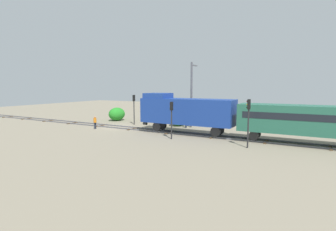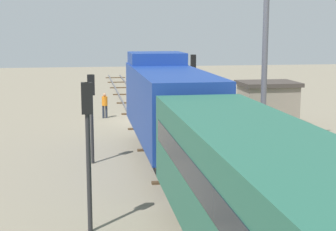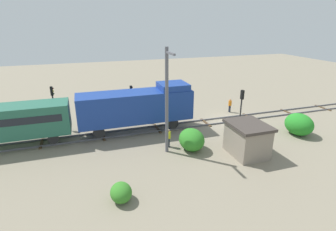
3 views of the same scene
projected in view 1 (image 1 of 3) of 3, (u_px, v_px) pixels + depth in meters
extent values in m
plane|color=gray|center=(117.00, 127.00, 35.76)|extent=(99.76, 99.76, 0.00)
cube|color=#595960|center=(120.00, 126.00, 36.38)|extent=(0.10, 66.51, 0.16)
cube|color=#595960|center=(113.00, 127.00, 35.12)|extent=(0.10, 66.51, 0.16)
cube|color=#4C3823|center=(9.00, 117.00, 47.62)|extent=(2.40, 0.24, 0.09)
cube|color=#4C3823|center=(28.00, 119.00, 44.98)|extent=(2.40, 0.24, 0.09)
cube|color=#4C3823|center=(49.00, 121.00, 42.34)|extent=(2.40, 0.24, 0.09)
cube|color=#4C3823|center=(74.00, 123.00, 39.71)|extent=(2.40, 0.24, 0.09)
cube|color=#4C3823|center=(101.00, 126.00, 37.07)|extent=(2.40, 0.24, 0.09)
cube|color=#4C3823|center=(133.00, 129.00, 34.44)|extent=(2.40, 0.24, 0.09)
cube|color=#4C3823|center=(170.00, 132.00, 31.80)|extent=(2.40, 0.24, 0.09)
cube|color=#4C3823|center=(214.00, 136.00, 29.16)|extent=(2.40, 0.24, 0.09)
cube|color=#4C3823|center=(266.00, 141.00, 26.53)|extent=(2.40, 0.24, 0.09)
cube|color=#4C3823|center=(330.00, 148.00, 23.89)|extent=(2.40, 0.24, 0.09)
cube|color=navy|center=(187.00, 111.00, 30.43)|extent=(2.90, 11.00, 2.90)
cube|color=navy|center=(158.00, 96.00, 32.09)|extent=(2.75, 2.80, 0.60)
cube|color=navy|center=(147.00, 109.00, 33.07)|extent=(2.84, 0.10, 2.84)
cube|color=white|center=(147.00, 111.00, 33.11)|extent=(2.46, 0.06, 0.20)
sphere|color=white|center=(149.00, 100.00, 33.36)|extent=(0.28, 0.28, 0.28)
sphere|color=white|center=(145.00, 101.00, 32.58)|extent=(0.28, 0.28, 0.28)
cylinder|color=#262628|center=(145.00, 123.00, 33.42)|extent=(0.36, 0.50, 0.36)
cylinder|color=#262628|center=(163.00, 125.00, 33.05)|extent=(0.18, 1.10, 1.10)
cylinder|color=#262628|center=(157.00, 127.00, 31.79)|extent=(0.18, 1.10, 1.10)
cylinder|color=#262628|center=(219.00, 130.00, 29.53)|extent=(0.18, 1.10, 1.10)
cylinder|color=#262628|center=(215.00, 132.00, 28.27)|extent=(0.18, 1.10, 1.10)
cube|color=#26604C|center=(316.00, 120.00, 24.23)|extent=(2.80, 14.00, 2.70)
cube|color=black|center=(316.00, 117.00, 24.19)|extent=(2.84, 12.88, 0.64)
cylinder|color=#262628|center=(256.00, 133.00, 27.63)|extent=(0.16, 0.96, 0.96)
cylinder|color=#262628|center=(254.00, 136.00, 26.38)|extent=(0.16, 0.96, 0.96)
cylinder|color=#262628|center=(134.00, 110.00, 37.99)|extent=(0.14, 0.14, 4.33)
cube|color=black|center=(134.00, 98.00, 37.80)|extent=(0.32, 0.24, 0.90)
sphere|color=#390606|center=(133.00, 96.00, 37.84)|extent=(0.16, 0.16, 0.16)
sphere|color=#3C3306|center=(133.00, 98.00, 37.87)|extent=(0.16, 0.16, 0.16)
sphere|color=green|center=(133.00, 100.00, 37.90)|extent=(0.16, 0.16, 0.16)
cylinder|color=#262628|center=(172.00, 121.00, 27.67)|extent=(0.14, 0.14, 3.98)
cube|color=black|center=(172.00, 106.00, 27.49)|extent=(0.32, 0.24, 0.90)
sphere|color=#390606|center=(170.00, 103.00, 27.53)|extent=(0.16, 0.16, 0.16)
sphere|color=yellow|center=(170.00, 106.00, 27.56)|extent=(0.16, 0.16, 0.16)
sphere|color=black|center=(170.00, 109.00, 27.59)|extent=(0.16, 0.16, 0.16)
cylinder|color=#262628|center=(248.00, 124.00, 23.68)|extent=(0.14, 0.14, 4.45)
cube|color=black|center=(249.00, 104.00, 23.48)|extent=(0.32, 0.24, 0.90)
sphere|color=#390606|center=(247.00, 101.00, 23.51)|extent=(0.16, 0.16, 0.16)
sphere|color=yellow|center=(247.00, 104.00, 23.54)|extent=(0.16, 0.16, 0.16)
sphere|color=black|center=(247.00, 107.00, 23.58)|extent=(0.16, 0.16, 0.16)
cylinder|color=#262B38|center=(96.00, 126.00, 34.46)|extent=(0.15, 0.15, 0.85)
cylinder|color=#262B38|center=(95.00, 126.00, 34.28)|extent=(0.15, 0.15, 0.85)
cylinder|color=orange|center=(95.00, 120.00, 34.29)|extent=(0.38, 0.38, 0.62)
sphere|color=tan|center=(95.00, 117.00, 34.24)|extent=(0.23, 0.23, 0.23)
cylinder|color=#262B38|center=(186.00, 125.00, 35.42)|extent=(0.15, 0.15, 0.85)
cylinder|color=#262B38|center=(186.00, 125.00, 35.24)|extent=(0.15, 0.15, 0.85)
cylinder|color=yellow|center=(186.00, 119.00, 35.25)|extent=(0.38, 0.38, 0.62)
sphere|color=tan|center=(186.00, 116.00, 35.20)|extent=(0.23, 0.23, 0.23)
cylinder|color=#595960|center=(191.00, 95.00, 35.38)|extent=(0.28, 0.28, 8.81)
cube|color=#595960|center=(194.00, 65.00, 35.71)|extent=(1.80, 0.16, 0.16)
cube|color=gray|center=(161.00, 114.00, 40.87)|extent=(3.20, 2.60, 2.50)
cube|color=#3F3833|center=(161.00, 105.00, 40.72)|extent=(3.50, 2.90, 0.24)
cube|color=#2D2319|center=(154.00, 116.00, 41.54)|extent=(0.80, 0.06, 1.90)
ellipsoid|color=#2F8126|center=(178.00, 119.00, 37.09)|extent=(2.62, 2.14, 1.90)
ellipsoid|color=#347D26|center=(236.00, 121.00, 38.24)|extent=(1.64, 1.34, 1.19)
ellipsoid|color=#258826|center=(117.00, 114.00, 42.66)|extent=(2.92, 2.39, 2.13)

